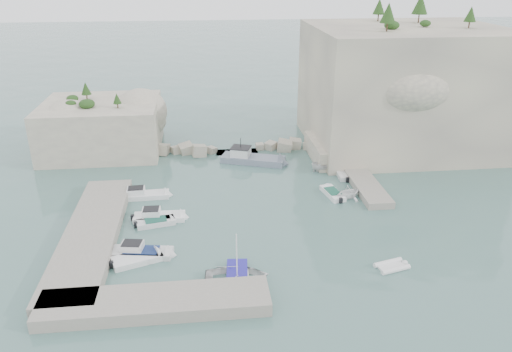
{
  "coord_description": "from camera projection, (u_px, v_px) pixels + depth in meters",
  "views": [
    {
      "loc": [
        -5.66,
        -45.1,
        25.09
      ],
      "look_at": [
        0.0,
        6.0,
        3.0
      ],
      "focal_mm": 35.0,
      "sensor_mm": 36.0,
      "label": 1
    }
  ],
  "objects": [
    {
      "name": "rowboat_mast",
      "position": [
        237.0,
        253.0,
        41.72
      ],
      "size": [
        0.1,
        0.1,
        4.2
      ],
      "primitive_type": "cylinder",
      "color": "white",
      "rests_on": "rowboat"
    },
    {
      "name": "tender_east_c",
      "position": [
        342.0,
        175.0,
        63.96
      ],
      "size": [
        1.81,
        5.2,
        0.7
      ],
      "primitive_type": null,
      "rotation": [
        0.0,
        0.0,
        1.54
      ],
      "color": "silver",
      "rests_on": "ground"
    },
    {
      "name": "quay_south",
      "position": [
        155.0,
        303.0,
        39.02
      ],
      "size": [
        18.0,
        4.0,
        1.1
      ],
      "primitive_type": "cube",
      "color": "#9E9689",
      "rests_on": "ground"
    },
    {
      "name": "breakwater",
      "position": [
        237.0,
        147.0,
        71.38
      ],
      "size": [
        28.0,
        3.0,
        1.4
      ],
      "primitive_type": "cube",
      "color": "beige",
      "rests_on": "ground"
    },
    {
      "name": "quay_west",
      "position": [
        92.0,
        234.0,
        48.82
      ],
      "size": [
        5.0,
        24.0,
        1.1
      ],
      "primitive_type": "cube",
      "color": "#9E9689",
      "rests_on": "ground"
    },
    {
      "name": "work_boat",
      "position": [
        253.0,
        162.0,
        67.87
      ],
      "size": [
        9.77,
        5.73,
        2.2
      ],
      "primitive_type": null,
      "rotation": [
        0.0,
        0.0,
        -0.34
      ],
      "color": "slate",
      "rests_on": "ground"
    },
    {
      "name": "cliff_east",
      "position": [
        402.0,
        88.0,
        71.64
      ],
      "size": [
        26.0,
        22.0,
        17.0
      ],
      "primitive_type": "cube",
      "color": "beige",
      "rests_on": "ground"
    },
    {
      "name": "ledge_east",
      "position": [
        360.0,
        178.0,
        62.0
      ],
      "size": [
        3.0,
        16.0,
        0.8
      ],
      "primitive_type": "cube",
      "color": "#9E9689",
      "rests_on": "ground"
    },
    {
      "name": "motorboat_c",
      "position": [
        156.0,
        225.0,
        51.79
      ],
      "size": [
        4.55,
        2.47,
        0.7
      ],
      "primitive_type": null,
      "rotation": [
        0.0,
        0.0,
        0.22
      ],
      "color": "silver",
      "rests_on": "ground"
    },
    {
      "name": "tender_east_d",
      "position": [
        326.0,
        171.0,
        65.22
      ],
      "size": [
        4.3,
        2.19,
        1.59
      ],
      "primitive_type": "imported",
      "rotation": [
        0.0,
        0.0,
        1.73
      ],
      "color": "silver",
      "rests_on": "ground"
    },
    {
      "name": "motorboat_b",
      "position": [
        160.0,
        219.0,
        52.84
      ],
      "size": [
        5.95,
        2.08,
        1.4
      ],
      "primitive_type": null,
      "rotation": [
        0.0,
        0.0,
        -0.02
      ],
      "color": "white",
      "rests_on": "ground"
    },
    {
      "name": "tender_east_a",
      "position": [
        348.0,
        198.0,
        57.67
      ],
      "size": [
        4.16,
        3.92,
        1.74
      ],
      "primitive_type": "imported",
      "rotation": [
        0.0,
        0.0,
        1.97
      ],
      "color": "white",
      "rests_on": "ground"
    },
    {
      "name": "motorboat_a",
      "position": [
        144.0,
        197.0,
        57.75
      ],
      "size": [
        6.36,
        2.1,
        1.4
      ],
      "primitive_type": null,
      "rotation": [
        0.0,
        0.0,
        0.04
      ],
      "color": "white",
      "rests_on": "ground"
    },
    {
      "name": "motorboat_d",
      "position": [
        142.0,
        255.0,
        46.39
      ],
      "size": [
        6.47,
        2.88,
        1.4
      ],
      "primitive_type": null,
      "rotation": [
        0.0,
        0.0,
        -0.17
      ],
      "color": "silver",
      "rests_on": "ground"
    },
    {
      "name": "rowboat",
      "position": [
        237.0,
        280.0,
        42.77
      ],
      "size": [
        5.75,
        4.32,
        1.13
      ],
      "primitive_type": "imported",
      "rotation": [
        0.0,
        0.0,
        1.49
      ],
      "color": "silver",
      "rests_on": "ground"
    },
    {
      "name": "ground",
      "position": [
        262.0,
        225.0,
        51.66
      ],
      "size": [
        400.0,
        400.0,
        0.0
      ],
      "primitive_type": "plane",
      "color": "slate",
      "rests_on": "ground"
    },
    {
      "name": "tender_east_b",
      "position": [
        332.0,
        195.0,
        58.26
      ],
      "size": [
        2.37,
        4.74,
        0.7
      ],
      "primitive_type": null,
      "rotation": [
        0.0,
        0.0,
        1.76
      ],
      "color": "white",
      "rests_on": "ground"
    },
    {
      "name": "vegetation",
      "position": [
        370.0,
        19.0,
        68.67
      ],
      "size": [
        53.48,
        13.88,
        13.4
      ],
      "color": "#1E4219",
      "rests_on": "ground"
    },
    {
      "name": "outcrop_west",
      "position": [
        102.0,
        127.0,
        71.09
      ],
      "size": [
        16.0,
        14.0,
        7.0
      ],
      "primitive_type": "cube",
      "color": "beige",
      "rests_on": "ground"
    },
    {
      "name": "cliff_terrace",
      "position": [
        340.0,
        150.0,
        68.92
      ],
      "size": [
        8.0,
        10.0,
        2.5
      ],
      "primitive_type": "cube",
      "color": "beige",
      "rests_on": "ground"
    },
    {
      "name": "motorboat_e",
      "position": [
        138.0,
        261.0,
        45.41
      ],
      "size": [
        5.29,
        3.57,
        0.7
      ],
      "primitive_type": null,
      "rotation": [
        0.0,
        0.0,
        0.35
      ],
      "color": "white",
      "rests_on": "ground"
    },
    {
      "name": "inflatable_dinghy",
      "position": [
        391.0,
        268.0,
        44.48
      ],
      "size": [
        3.41,
        2.26,
        0.44
      ],
      "primitive_type": null,
      "rotation": [
        0.0,
        0.0,
        0.26
      ],
      "color": "white",
      "rests_on": "ground"
    }
  ]
}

